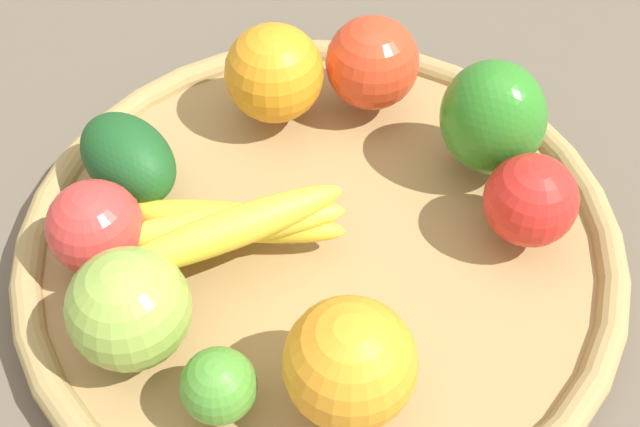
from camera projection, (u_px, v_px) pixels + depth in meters
name	position (u px, v px, depth m)	size (l,w,h in m)	color
ground_plane	(320.00, 259.00, 0.63)	(2.40, 2.40, 0.00)	brown
basket	(320.00, 245.00, 0.61)	(0.45, 0.45, 0.03)	#A07E4D
apple_0	(129.00, 309.00, 0.51)	(0.08, 0.08, 0.08)	#8CB144
banana_bunch	(228.00, 225.00, 0.57)	(0.17, 0.13, 0.05)	yellow
apple_1	(96.00, 227.00, 0.56)	(0.07, 0.07, 0.07)	red
lime_0	(219.00, 386.00, 0.50)	(0.05, 0.05, 0.05)	#4A9030
orange_0	(274.00, 73.00, 0.65)	(0.08, 0.08, 0.08)	orange
apple_3	(372.00, 63.00, 0.66)	(0.08, 0.08, 0.08)	red
bell_pepper	(493.00, 118.00, 0.61)	(0.08, 0.07, 0.09)	#2F8124
avocado	(128.00, 158.00, 0.61)	(0.09, 0.06, 0.06)	#1A5021
orange_1	(350.00, 363.00, 0.49)	(0.08, 0.08, 0.08)	orange
apple_2	(531.00, 200.00, 0.58)	(0.07, 0.07, 0.07)	red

